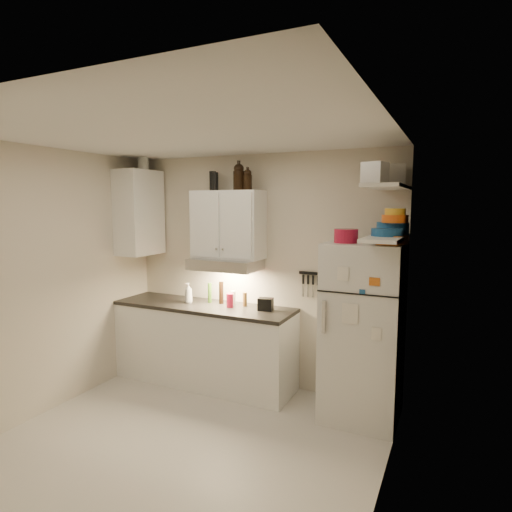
% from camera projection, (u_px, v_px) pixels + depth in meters
% --- Properties ---
extents(floor, '(3.20, 3.00, 0.02)m').
position_uv_depth(floor, '(184.00, 447.00, 3.65)').
color(floor, beige).
rests_on(floor, ground).
extents(ceiling, '(3.20, 3.00, 0.02)m').
position_uv_depth(ceiling, '(178.00, 132.00, 3.33)').
color(ceiling, silver).
rests_on(ceiling, ground).
extents(back_wall, '(3.20, 0.02, 2.60)m').
position_uv_depth(back_wall, '(259.00, 271.00, 4.84)').
color(back_wall, beige).
rests_on(back_wall, ground).
extents(left_wall, '(0.02, 3.00, 2.60)m').
position_uv_depth(left_wall, '(45.00, 282.00, 4.17)').
color(left_wall, beige).
rests_on(left_wall, ground).
extents(right_wall, '(0.02, 3.00, 2.60)m').
position_uv_depth(right_wall, '(384.00, 319.00, 2.80)').
color(right_wall, beige).
rests_on(right_wall, ground).
extents(base_cabinet, '(2.10, 0.60, 0.88)m').
position_uv_depth(base_cabinet, '(204.00, 345.00, 4.90)').
color(base_cabinet, white).
rests_on(base_cabinet, floor).
extents(countertop, '(2.10, 0.62, 0.04)m').
position_uv_depth(countertop, '(204.00, 306.00, 4.85)').
color(countertop, black).
rests_on(countertop, base_cabinet).
extents(upper_cabinet, '(0.80, 0.33, 0.75)m').
position_uv_depth(upper_cabinet, '(228.00, 225.00, 4.75)').
color(upper_cabinet, white).
rests_on(upper_cabinet, back_wall).
extents(side_cabinet, '(0.33, 0.55, 1.00)m').
position_uv_depth(side_cabinet, '(139.00, 213.00, 5.10)').
color(side_cabinet, white).
rests_on(side_cabinet, left_wall).
extents(range_hood, '(0.76, 0.46, 0.12)m').
position_uv_depth(range_hood, '(226.00, 264.00, 4.74)').
color(range_hood, silver).
rests_on(range_hood, back_wall).
extents(fridge, '(0.70, 0.68, 1.70)m').
position_uv_depth(fridge, '(363.00, 332.00, 4.05)').
color(fridge, silver).
rests_on(fridge, floor).
extents(shelf_hi, '(0.30, 0.95, 0.03)m').
position_uv_depth(shelf_hi, '(388.00, 187.00, 3.68)').
color(shelf_hi, white).
rests_on(shelf_hi, right_wall).
extents(shelf_lo, '(0.30, 0.95, 0.03)m').
position_uv_depth(shelf_lo, '(386.00, 238.00, 3.73)').
color(shelf_lo, white).
rests_on(shelf_lo, right_wall).
extents(knife_strip, '(0.42, 0.02, 0.03)m').
position_uv_depth(knife_strip, '(318.00, 274.00, 4.52)').
color(knife_strip, black).
rests_on(knife_strip, back_wall).
extents(dutch_oven, '(0.28, 0.28, 0.13)m').
position_uv_depth(dutch_oven, '(346.00, 236.00, 3.91)').
color(dutch_oven, '#A71331').
rests_on(dutch_oven, fridge).
extents(book_stack, '(0.25, 0.29, 0.08)m').
position_uv_depth(book_stack, '(392.00, 240.00, 3.73)').
color(book_stack, '#C25D18').
rests_on(book_stack, fridge).
extents(spice_jar, '(0.08, 0.08, 0.11)m').
position_uv_depth(spice_jar, '(378.00, 237.00, 3.85)').
color(spice_jar, silver).
rests_on(spice_jar, fridge).
extents(stock_pot, '(0.35, 0.35, 0.20)m').
position_uv_depth(stock_pot, '(388.00, 176.00, 3.93)').
color(stock_pot, silver).
rests_on(stock_pot, shelf_hi).
extents(tin_a, '(0.22, 0.21, 0.17)m').
position_uv_depth(tin_a, '(393.00, 175.00, 3.65)').
color(tin_a, '#AAAAAD').
rests_on(tin_a, shelf_hi).
extents(tin_b, '(0.21, 0.21, 0.17)m').
position_uv_depth(tin_b, '(375.00, 173.00, 3.41)').
color(tin_b, '#AAAAAD').
rests_on(tin_b, shelf_hi).
extents(bowl_teal, '(0.29, 0.29, 0.11)m').
position_uv_depth(bowl_teal, '(393.00, 229.00, 3.88)').
color(bowl_teal, '#184F88').
rests_on(bowl_teal, shelf_lo).
extents(bowl_orange, '(0.23, 0.23, 0.07)m').
position_uv_depth(bowl_orange, '(395.00, 219.00, 3.77)').
color(bowl_orange, orange).
rests_on(bowl_orange, bowl_teal).
extents(bowl_yellow, '(0.18, 0.18, 0.06)m').
position_uv_depth(bowl_yellow, '(395.00, 212.00, 3.76)').
color(bowl_yellow, gold).
rests_on(bowl_yellow, bowl_orange).
extents(plates, '(0.31, 0.31, 0.07)m').
position_uv_depth(plates, '(387.00, 232.00, 3.72)').
color(plates, '#184F88').
rests_on(plates, shelf_lo).
extents(growler_a, '(0.16, 0.16, 0.29)m').
position_uv_depth(growler_a, '(239.00, 177.00, 4.56)').
color(growler_a, black).
rests_on(growler_a, upper_cabinet).
extents(growler_b, '(0.11, 0.11, 0.22)m').
position_uv_depth(growler_b, '(248.00, 179.00, 4.51)').
color(growler_b, black).
rests_on(growler_b, upper_cabinet).
extents(thermos_a, '(0.09, 0.09, 0.20)m').
position_uv_depth(thermos_a, '(215.00, 182.00, 4.73)').
color(thermos_a, black).
rests_on(thermos_a, upper_cabinet).
extents(thermos_b, '(0.10, 0.10, 0.22)m').
position_uv_depth(thermos_b, '(213.00, 181.00, 4.80)').
color(thermos_b, black).
rests_on(thermos_b, upper_cabinet).
extents(side_jar, '(0.14, 0.14, 0.17)m').
position_uv_depth(side_jar, '(143.00, 163.00, 5.07)').
color(side_jar, silver).
rests_on(side_jar, side_cabinet).
extents(soap_bottle, '(0.12, 0.12, 0.26)m').
position_uv_depth(soap_bottle, '(188.00, 292.00, 4.91)').
color(soap_bottle, white).
rests_on(soap_bottle, countertop).
extents(pepper_mill, '(0.06, 0.06, 0.16)m').
position_uv_depth(pepper_mill, '(245.00, 299.00, 4.76)').
color(pepper_mill, brown).
rests_on(pepper_mill, countertop).
extents(oil_bottle, '(0.05, 0.05, 0.23)m').
position_uv_depth(oil_bottle, '(210.00, 293.00, 4.93)').
color(oil_bottle, '#345C17').
rests_on(oil_bottle, countertop).
extents(vinegar_bottle, '(0.07, 0.07, 0.26)m').
position_uv_depth(vinegar_bottle, '(221.00, 293.00, 4.87)').
color(vinegar_bottle, black).
rests_on(vinegar_bottle, countertop).
extents(clear_bottle, '(0.06, 0.06, 0.16)m').
position_uv_depth(clear_bottle, '(233.00, 298.00, 4.81)').
color(clear_bottle, silver).
rests_on(clear_bottle, countertop).
extents(red_jar, '(0.09, 0.09, 0.16)m').
position_uv_depth(red_jar, '(230.00, 300.00, 4.70)').
color(red_jar, '#A71331').
rests_on(red_jar, countertop).
extents(caddy, '(0.17, 0.13, 0.13)m').
position_uv_depth(caddy, '(266.00, 304.00, 4.58)').
color(caddy, black).
rests_on(caddy, countertop).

